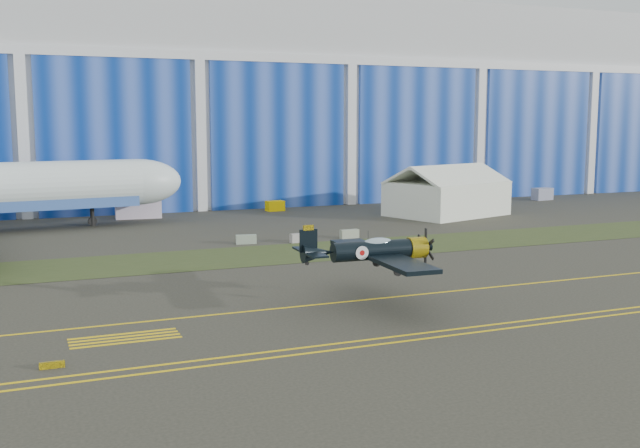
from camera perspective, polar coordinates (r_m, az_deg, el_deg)
name	(u,v)px	position (r m, az deg, el deg)	size (l,w,h in m)	color
ground	(357,283)	(55.95, 2.82, -4.53)	(260.00, 260.00, 0.00)	#39382D
grass_median	(292,253)	(68.65, -2.13, -2.20)	(260.00, 10.00, 0.02)	#475128
hangar	(167,103)	(123.52, -11.55, 9.04)	(220.00, 45.70, 30.00)	silver
taxiway_centreline	(388,298)	(51.58, 5.18, -5.60)	(200.00, 0.20, 0.02)	yellow
edge_line_near	(465,334)	(43.65, 10.99, -8.20)	(80.00, 0.20, 0.02)	yellow
edge_line_far	(455,329)	(44.46, 10.28, -7.89)	(80.00, 0.20, 0.02)	yellow
hold_short_ladder	(125,338)	(43.39, -14.64, -8.41)	(6.00, 2.40, 0.02)	yellow
guard_board_left	(52,365)	(39.32, -19.74, -10.08)	(1.20, 0.15, 0.35)	yellow
warbird	(372,250)	(48.94, 3.99, -2.02)	(10.90, 12.95, 3.71)	black
tent	(447,190)	(97.36, 9.64, 2.58)	(16.56, 14.14, 6.54)	white
shipping_container	(138,209)	(95.96, -13.68, 1.15)	(5.54, 2.22, 2.40)	silver
tug	(275,206)	(101.08, -3.45, 1.39)	(2.35, 1.47, 1.37)	#FFD000
gse_box	(542,194)	(120.04, 16.58, 2.21)	(3.08, 1.64, 1.85)	#888CA6
barrier_a	(246,239)	(73.99, -5.65, -1.17)	(2.00, 0.60, 0.90)	gray
barrier_b	(300,238)	(74.57, -1.55, -1.07)	(2.00, 0.60, 0.90)	#9F9794
barrier_c	(349,234)	(77.25, 2.26, -0.76)	(2.00, 0.60, 0.90)	gray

